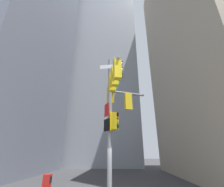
% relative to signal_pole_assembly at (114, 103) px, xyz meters
% --- Properties ---
extents(building_mid_block, '(14.73, 14.73, 52.99)m').
position_rel_signal_pole_assembly_xyz_m(building_mid_block, '(-3.49, 23.82, 21.45)').
color(building_mid_block, '#9399A3').
rests_on(building_mid_block, ground).
extents(signal_pole_assembly, '(2.99, 3.82, 8.44)m').
position_rel_signal_pole_assembly_xyz_m(signal_pole_assembly, '(0.00, 0.00, 0.00)').
color(signal_pole_assembly, gray).
rests_on(signal_pole_assembly, ground).
extents(newspaper_box, '(0.45, 0.36, 1.01)m').
position_rel_signal_pole_assembly_xyz_m(newspaper_box, '(-4.29, 1.89, -4.54)').
color(newspaper_box, red).
rests_on(newspaper_box, ground).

